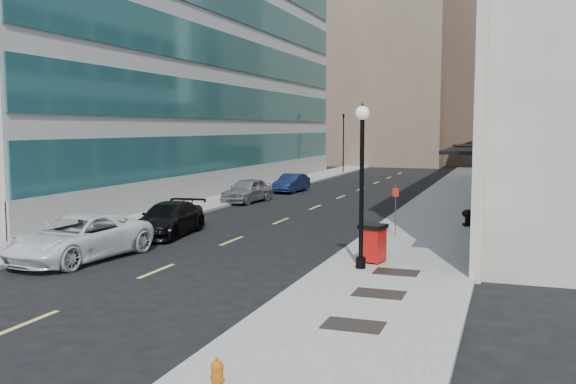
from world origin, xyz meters
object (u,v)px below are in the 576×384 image
Objects in this scene: traffic_signal at (344,118)px; car_silver_sedan at (247,190)px; sign_post at (396,203)px; lamppost at (362,172)px; fire_hydrant at (217,380)px; urn_planter at (468,216)px; trash_bin at (373,242)px; car_black_pickup at (168,219)px; car_blue_sedan at (291,183)px; car_white_van at (79,238)px.

car_silver_sedan is (0.70, -27.00, -4.96)m from traffic_signal.
lamppost is at bearing -102.18° from sign_post.
fire_hydrant is 21.42m from urn_planter.
sign_post is at bearing 105.06° from trash_bin.
car_black_pickup is 17.90m from fire_hydrant.
car_blue_sedan is 5.25× the size of urn_planter.
traffic_signal is 1.56× the size of car_silver_sedan.
car_blue_sedan is 26.39m from lamppost.
trash_bin is 2.66m from lamppost.
car_white_van reaches higher than car_blue_sedan.
lamppost is (9.95, 1.33, 2.51)m from car_white_van.
car_white_van is at bearing -172.41° from lamppost.
car_blue_sedan is 25.39m from trash_bin.
car_white_van is 1.16× the size of car_black_pickup.
traffic_signal is at bearing 118.93° from trash_bin.
trash_bin is (12.07, -42.97, -4.86)m from traffic_signal.
traffic_signal is at bearing 95.41° from sign_post.
car_blue_sedan is (-1.05, 19.64, -0.05)m from car_black_pickup.
trash_bin reaches higher than urn_planter.
traffic_signal is 44.90m from trash_bin.
car_white_van is 12.65m from sign_post.
car_black_pickup is at bearing -83.04° from car_blue_sedan.
traffic_signal reaches higher than car_blue_sedan.
urn_planter is at bearing 50.06° from car_white_van.
sign_post is at bearing -72.42° from traffic_signal.
car_black_pickup reaches higher than car_blue_sedan.
car_blue_sedan is (0.55, 7.00, -0.09)m from car_silver_sedan.
car_blue_sedan is 36.34m from fire_hydrant.
traffic_signal reaches higher than trash_bin.
traffic_signal is 45.63m from car_white_van.
lamppost reaches higher than car_silver_sedan.
urn_planter is at bearing 20.65° from car_black_pickup.
sign_post is at bearing -54.85° from car_blue_sedan.
lamppost reaches higher than trash_bin.
trash_bin reaches higher than car_blue_sedan.
trash_bin is at bearing -24.72° from car_black_pickup.
car_silver_sedan is 5.78× the size of urn_planter.
sign_post is (9.95, 7.77, 0.78)m from car_white_van.
car_blue_sedan is (-0.70, 25.33, -0.13)m from car_white_van.
fire_hydrant is at bearing -90.00° from lamppost.
urn_planter is (12.28, 6.14, -0.10)m from car_black_pickup.
car_white_van is at bearing -87.54° from traffic_signal.
car_silver_sedan is 2.05× the size of sign_post.
car_white_van is 4.38× the size of trash_bin.
urn_planter is (2.68, 10.50, -2.68)m from lamppost.
lamppost is 11.17m from urn_planter.
car_blue_sedan is at bearing 90.89° from car_silver_sedan.
car_black_pickup is 1.10× the size of car_silver_sedan.
traffic_signal is at bearing 87.40° from car_black_pickup.
car_white_van is at bearing -84.51° from car_blue_sedan.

